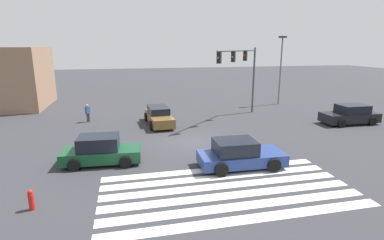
# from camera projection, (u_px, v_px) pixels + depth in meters

# --- Properties ---
(ground_plane) EXTENTS (142.66, 142.66, 0.00)m
(ground_plane) POSITION_uv_depth(u_px,v_px,m) (192.00, 142.00, 20.44)
(ground_plane) COLOR #333338
(crosswalk_markings) EXTENTS (11.34, 5.35, 0.01)m
(crosswalk_markings) POSITION_uv_depth(u_px,v_px,m) (228.00, 190.00, 13.51)
(crosswalk_markings) COLOR silver
(crosswalk_markings) RESTS_ON ground_plane
(traffic_signal_mast) EXTENTS (5.60, 5.60, 6.22)m
(traffic_signal_mast) POSITION_uv_depth(u_px,v_px,m) (243.00, 66.00, 26.18)
(traffic_signal_mast) COLOR #47474C
(traffic_signal_mast) RESTS_ON ground_plane
(car_0) EXTENTS (4.33, 2.23, 1.57)m
(car_0) POSITION_uv_depth(u_px,v_px,m) (101.00, 151.00, 16.52)
(car_0) COLOR #144728
(car_0) RESTS_ON ground_plane
(car_1) EXTENTS (2.20, 4.98, 1.46)m
(car_1) POSITION_uv_depth(u_px,v_px,m) (159.00, 116.00, 24.82)
(car_1) COLOR brown
(car_1) RESTS_ON ground_plane
(car_2) EXTENTS (4.68, 2.19, 1.61)m
(car_2) POSITION_uv_depth(u_px,v_px,m) (350.00, 115.00, 25.02)
(car_2) COLOR black
(car_2) RESTS_ON ground_plane
(car_3) EXTENTS (4.61, 2.32, 1.52)m
(car_3) POSITION_uv_depth(u_px,v_px,m) (239.00, 154.00, 16.00)
(car_3) COLOR navy
(car_3) RESTS_ON ground_plane
(corner_building) EXTENTS (8.44, 8.44, 6.25)m
(corner_building) POSITION_uv_depth(u_px,v_px,m) (2.00, 78.00, 31.23)
(corner_building) COLOR #937056
(corner_building) RESTS_ON ground_plane
(pedestrian) EXTENTS (0.41, 0.41, 1.54)m
(pedestrian) POSITION_uv_depth(u_px,v_px,m) (88.00, 112.00, 25.54)
(pedestrian) COLOR #38383D
(pedestrian) RESTS_ON ground_plane
(street_light_pole_a) EXTENTS (0.80, 0.36, 7.40)m
(street_light_pole_a) POSITION_uv_depth(u_px,v_px,m) (281.00, 64.00, 32.66)
(street_light_pole_a) COLOR slate
(street_light_pole_a) RESTS_ON ground_plane
(fire_hydrant) EXTENTS (0.22, 0.22, 0.86)m
(fire_hydrant) POSITION_uv_depth(u_px,v_px,m) (31.00, 200.00, 11.83)
(fire_hydrant) COLOR red
(fire_hydrant) RESTS_ON ground_plane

